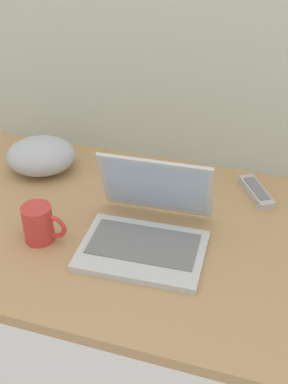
{
  "coord_description": "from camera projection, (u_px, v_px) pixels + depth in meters",
  "views": [
    {
      "loc": [
        0.34,
        -1.0,
        0.86
      ],
      "look_at": [
        0.03,
        0.0,
        0.15
      ],
      "focal_mm": 46.56,
      "sensor_mm": 36.0,
      "label": 1
    }
  ],
  "objects": [
    {
      "name": "cushion",
      "position": [
        41.0,
        156.0,
        1.55
      ],
      "size": [
        0.26,
        0.24,
        0.11
      ],
      "primitive_type": "ellipsoid",
      "rotation": [
        0.0,
        0.0,
        0.34
      ],
      "color": "#B2B7C1",
      "rests_on": "desk"
    },
    {
      "name": "remote_control_near",
      "position": [
        256.0,
        192.0,
        1.46
      ],
      "size": [
        0.12,
        0.16,
        0.02
      ],
      "color": "#B7B7B7",
      "rests_on": "desk"
    },
    {
      "name": "laptop",
      "position": [
        147.0,
        228.0,
        1.26
      ],
      "size": [
        0.32,
        0.31,
        0.21
      ],
      "color": "silver",
      "rests_on": "desk"
    },
    {
      "name": "coffee_mug",
      "position": [
        39.0,
        223.0,
        1.27
      ],
      "size": [
        0.12,
        0.08,
        0.1
      ],
      "color": "red",
      "rests_on": "desk"
    },
    {
      "name": "desk",
      "position": [
        135.0,
        232.0,
        1.35
      ],
      "size": [
        1.6,
        0.76,
        0.03
      ],
      "color": "tan",
      "rests_on": "ground"
    }
  ]
}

